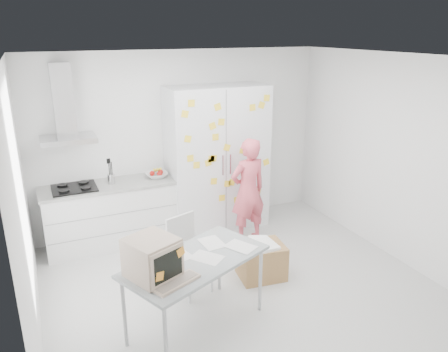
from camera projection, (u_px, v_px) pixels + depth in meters
name	position (u px, v px, depth m)	size (l,w,h in m)	color
floor	(238.00, 284.00, 5.37)	(4.50, 4.00, 0.02)	silver
walls	(214.00, 163.00, 5.56)	(4.52, 4.01, 2.70)	white
ceiling	(240.00, 57.00, 4.51)	(4.50, 4.00, 0.02)	white
counter_run	(111.00, 214.00, 6.23)	(1.84, 0.63, 1.28)	white
range_hood	(64.00, 111.00, 5.69)	(0.70, 0.48, 1.01)	silver
tall_cabinet	(217.00, 159.00, 6.64)	(1.50, 0.68, 2.20)	silver
person	(248.00, 191.00, 6.24)	(0.57, 0.37, 1.55)	#DF5666
desk	(170.00, 261.00, 4.13)	(1.65, 1.27, 1.17)	gray
chair	(187.00, 250.00, 5.10)	(0.53, 0.53, 0.93)	silver
cardboard_box	(261.00, 260.00, 5.45)	(0.60, 0.50, 0.48)	#A67B48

